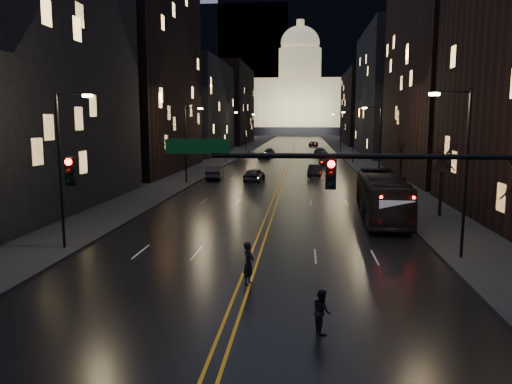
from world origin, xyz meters
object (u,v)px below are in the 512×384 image
(traffic_signal, at_px, (404,190))
(pedestrian_a, at_px, (249,263))
(oncoming_car_b, at_px, (215,172))
(oncoming_car_a, at_px, (254,175))
(pedestrian_b, at_px, (322,311))
(receding_car_a, at_px, (315,170))
(bus, at_px, (382,197))

(traffic_signal, relative_size, pedestrian_a, 8.82)
(traffic_signal, bearing_deg, oncoming_car_b, 107.73)
(oncoming_car_a, relative_size, pedestrian_b, 3.19)
(oncoming_car_b, bearing_deg, traffic_signal, 104.46)
(oncoming_car_a, relative_size, pedestrian_a, 2.54)
(pedestrian_b, bearing_deg, receding_car_a, -18.17)
(oncoming_car_a, height_order, pedestrian_b, oncoming_car_a)
(pedestrian_b, bearing_deg, pedestrian_a, 15.18)
(oncoming_car_b, bearing_deg, bus, 121.71)
(traffic_signal, height_order, oncoming_car_a, traffic_signal)
(traffic_signal, height_order, bus, traffic_signal)
(oncoming_car_a, height_order, receding_car_a, oncoming_car_a)
(pedestrian_a, bearing_deg, oncoming_car_a, 21.61)
(oncoming_car_b, height_order, pedestrian_b, oncoming_car_b)
(bus, xyz_separation_m, pedestrian_b, (-5.17, -20.71, -0.95))
(bus, distance_m, pedestrian_a, 17.86)
(bus, xyz_separation_m, oncoming_car_b, (-16.97, 24.25, -0.87))
(pedestrian_b, bearing_deg, traffic_signal, -109.58)
(traffic_signal, distance_m, pedestrian_b, 5.05)
(traffic_signal, bearing_deg, pedestrian_b, 177.66)
(pedestrian_a, bearing_deg, traffic_signal, -114.83)
(receding_car_a, bearing_deg, oncoming_car_b, -155.16)
(oncoming_car_a, height_order, oncoming_car_b, oncoming_car_b)
(oncoming_car_a, relative_size, oncoming_car_b, 0.95)
(pedestrian_a, bearing_deg, pedestrian_b, -131.23)
(traffic_signal, xyz_separation_m, pedestrian_b, (-2.61, 0.11, -4.32))
(oncoming_car_a, bearing_deg, bus, 124.97)
(traffic_signal, relative_size, oncoming_car_a, 3.47)
(bus, bearing_deg, traffic_signal, -94.92)
(traffic_signal, xyz_separation_m, bus, (2.56, 20.82, -3.37))
(oncoming_car_b, xyz_separation_m, pedestrian_a, (8.69, -40.06, 0.12))
(traffic_signal, bearing_deg, oncoming_car_a, 102.13)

